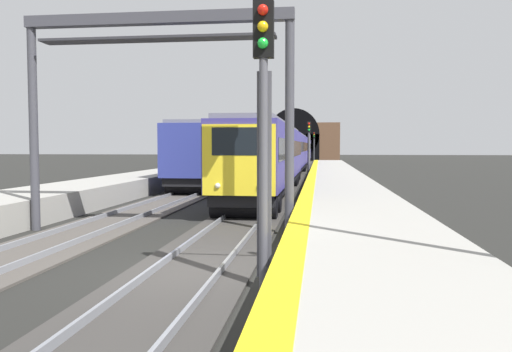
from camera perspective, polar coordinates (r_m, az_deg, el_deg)
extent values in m
plane|color=black|center=(11.41, -7.28, -10.58)|extent=(320.00, 320.00, 0.00)
cube|color=#9E9B93|center=(11.00, 12.50, -8.54)|extent=(112.00, 3.50, 0.98)
cube|color=yellow|center=(10.87, 4.59, -5.98)|extent=(112.00, 0.50, 0.01)
cube|color=#383533|center=(11.40, -7.29, -10.44)|extent=(160.00, 2.73, 0.06)
cube|color=gray|center=(11.57, -10.78, -9.73)|extent=(160.00, 0.07, 0.15)
cube|color=gray|center=(11.22, -3.68, -10.08)|extent=(160.00, 0.07, 0.15)
cube|color=gray|center=(12.87, -24.35, -8.64)|extent=(160.00, 0.07, 0.15)
cube|color=navy|center=(27.71, 1.39, 2.55)|extent=(19.71, 2.80, 2.72)
cube|color=black|center=(27.71, 1.39, 3.07)|extent=(18.92, 2.83, 0.88)
cube|color=slate|center=(27.73, 1.39, 5.57)|extent=(19.11, 2.39, 0.20)
cube|color=black|center=(27.78, 1.38, -0.66)|extent=(19.31, 2.48, 0.53)
cylinder|color=black|center=(19.22, -1.35, -3.43)|extent=(0.97, 2.50, 0.95)
cylinder|color=black|center=(20.99, -0.60, -2.86)|extent=(0.97, 2.50, 0.95)
cylinder|color=black|center=(34.65, 2.58, -0.43)|extent=(0.97, 2.50, 0.95)
cylinder|color=black|center=(36.44, 2.82, -0.25)|extent=(0.97, 2.50, 0.95)
cube|color=yellow|center=(17.92, -1.94, 1.79)|extent=(0.13, 2.60, 2.51)
cube|color=black|center=(17.86, -1.97, 3.87)|extent=(0.05, 1.90, 0.98)
sphere|color=#F2EACC|center=(17.80, 0.40, -1.13)|extent=(0.20, 0.20, 0.20)
sphere|color=#F2EACC|center=(18.04, -4.30, -1.08)|extent=(0.20, 0.20, 0.20)
cube|color=navy|center=(48.04, 3.82, 2.86)|extent=(19.71, 2.80, 2.72)
cube|color=black|center=(48.04, 3.83, 3.27)|extent=(18.92, 2.83, 0.81)
cube|color=slate|center=(48.05, 3.83, 4.60)|extent=(19.11, 2.39, 0.20)
cube|color=black|center=(48.08, 3.82, 1.01)|extent=(19.31, 2.48, 0.53)
cylinder|color=black|center=(39.77, 3.06, 0.05)|extent=(0.97, 2.50, 0.95)
cylinder|color=black|center=(41.56, 3.25, 0.19)|extent=(0.97, 2.50, 0.95)
cylinder|color=black|center=(54.63, 4.25, 0.93)|extent=(0.97, 2.50, 0.95)
cylinder|color=black|center=(56.42, 4.35, 1.01)|extent=(0.97, 2.50, 0.95)
cube|color=navy|center=(68.41, 4.81, 2.99)|extent=(19.71, 2.80, 2.72)
cube|color=black|center=(68.40, 4.81, 3.31)|extent=(18.92, 2.83, 0.79)
cube|color=slate|center=(68.41, 4.82, 4.21)|extent=(19.11, 2.39, 0.20)
cube|color=black|center=(68.43, 4.81, 1.69)|extent=(19.31, 2.48, 0.53)
cylinder|color=black|center=(59.96, 4.43, 1.14)|extent=(0.97, 2.50, 0.95)
cylinder|color=black|center=(61.75, 4.52, 1.20)|extent=(0.97, 2.50, 0.95)
cylinder|color=black|center=(75.13, 5.04, 1.57)|extent=(0.97, 2.50, 0.95)
cylinder|color=black|center=(76.93, 5.09, 1.61)|extent=(0.97, 2.50, 0.95)
cube|color=navy|center=(36.82, -4.38, 2.96)|extent=(19.22, 3.03, 2.96)
cube|color=black|center=(36.82, -4.39, 3.75)|extent=(18.45, 3.05, 0.92)
cube|color=slate|center=(36.84, -4.40, 5.41)|extent=(18.64, 2.60, 0.20)
cube|color=black|center=(36.86, -4.37, 0.35)|extent=(18.83, 2.69, 0.54)
cylinder|color=black|center=(45.05, -2.40, 0.45)|extent=(1.02, 2.58, 0.99)
cylinder|color=black|center=(43.27, -2.76, 0.34)|extent=(1.02, 2.58, 0.99)
cylinder|color=black|center=(30.54, -6.65, -0.92)|extent=(1.02, 2.58, 0.99)
cylinder|color=black|center=(28.79, -7.46, -1.18)|extent=(1.02, 2.58, 0.99)
cube|color=yellow|center=(46.31, -2.15, 2.74)|extent=(0.15, 2.68, 2.47)
cube|color=black|center=(46.36, -2.14, 3.77)|extent=(0.06, 1.95, 1.06)
sphere|color=#F2EACC|center=(46.51, -3.07, 1.64)|extent=(0.20, 0.20, 0.20)
sphere|color=#F2EACC|center=(46.28, -1.20, 1.64)|extent=(0.20, 0.20, 0.20)
cube|color=navy|center=(56.22, -0.38, 3.08)|extent=(19.22, 3.03, 2.96)
cube|color=black|center=(56.22, -0.38, 3.44)|extent=(18.45, 3.05, 0.98)
cube|color=slate|center=(56.23, -0.38, 4.69)|extent=(18.64, 2.60, 0.20)
cube|color=black|center=(56.25, -0.38, 1.38)|extent=(18.83, 2.69, 0.54)
cylinder|color=black|center=(64.68, 0.51, 1.32)|extent=(1.02, 2.58, 0.99)
cylinder|color=black|center=(62.89, 0.34, 1.27)|extent=(1.02, 2.58, 0.99)
cylinder|color=black|center=(49.65, -1.29, 0.72)|extent=(1.02, 2.58, 0.99)
cylinder|color=black|center=(47.87, -1.58, 0.62)|extent=(1.02, 2.58, 0.99)
cube|color=navy|center=(75.75, 1.57, 3.14)|extent=(19.22, 3.03, 2.96)
cube|color=black|center=(75.75, 1.57, 3.36)|extent=(18.45, 3.05, 0.84)
cube|color=slate|center=(75.76, 1.57, 4.33)|extent=(18.64, 2.60, 0.20)
cube|color=black|center=(75.78, 1.57, 1.87)|extent=(18.83, 2.69, 0.54)
cylinder|color=black|center=(84.33, 2.06, 1.78)|extent=(1.02, 2.58, 0.99)
cylinder|color=black|center=(82.54, 1.96, 1.75)|extent=(1.02, 2.58, 0.99)
cylinder|color=black|center=(69.04, 1.09, 1.45)|extent=(1.02, 2.58, 0.99)
cylinder|color=black|center=(67.25, 0.95, 1.40)|extent=(1.02, 2.58, 0.99)
cube|color=black|center=(56.25, -0.38, 5.25)|extent=(1.32, 1.69, 0.90)
cylinder|color=#4C4C54|center=(9.60, 0.84, 0.04)|extent=(0.16, 0.16, 4.37)
cube|color=black|center=(9.83, 0.85, 16.02)|extent=(0.20, 0.38, 1.05)
cube|color=#4C4C54|center=(9.74, 0.93, 0.08)|extent=(0.04, 0.28, 3.93)
sphere|color=red|center=(9.78, 0.76, 18.04)|extent=(0.20, 0.20, 0.20)
sphere|color=yellow|center=(9.71, 0.76, 16.33)|extent=(0.20, 0.20, 0.20)
sphere|color=green|center=(9.65, 0.76, 14.59)|extent=(0.20, 0.20, 0.20)
cylinder|color=#4C4C54|center=(49.47, 5.92, 2.48)|extent=(0.16, 0.16, 4.07)
cube|color=black|center=(49.50, 5.94, 5.45)|extent=(0.20, 0.38, 1.05)
cube|color=#4C4C54|center=(49.61, 5.92, 2.49)|extent=(0.04, 0.28, 3.67)
sphere|color=red|center=(49.38, 5.93, 5.83)|extent=(0.20, 0.20, 0.20)
sphere|color=yellow|center=(49.37, 5.93, 5.48)|extent=(0.20, 0.20, 0.20)
sphere|color=green|center=(49.36, 5.93, 5.14)|extent=(0.20, 0.20, 0.20)
cylinder|color=#38383D|center=(91.13, 6.48, 2.91)|extent=(0.16, 0.16, 4.26)
cube|color=black|center=(91.15, 6.49, 4.58)|extent=(0.20, 0.38, 1.05)
cube|color=#38383D|center=(91.27, 6.48, 2.91)|extent=(0.04, 0.28, 3.84)
sphere|color=red|center=(91.03, 6.49, 4.79)|extent=(0.20, 0.20, 0.20)
sphere|color=yellow|center=(91.02, 6.49, 4.60)|extent=(0.20, 0.20, 0.20)
sphere|color=green|center=(91.02, 6.49, 4.41)|extent=(0.20, 0.20, 0.20)
cylinder|color=#3F3F47|center=(18.08, -23.53, 4.70)|extent=(0.28, 0.28, 6.52)
cylinder|color=#3F3F47|center=(15.60, 3.76, 5.23)|extent=(0.28, 0.28, 6.52)
cube|color=#3F3F47|center=(16.83, -11.05, 16.85)|extent=(0.36, 8.56, 0.35)
cube|color=#2D2D33|center=(16.70, -11.03, 14.76)|extent=(0.70, 7.45, 0.08)
cube|color=brown|center=(99.77, 4.23, 3.83)|extent=(2.10, 17.69, 7.32)
cube|color=black|center=(98.66, 4.20, 3.20)|extent=(0.12, 9.90, 5.13)
cylinder|color=black|center=(98.69, 4.20, 4.69)|extent=(0.12, 9.90, 9.90)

